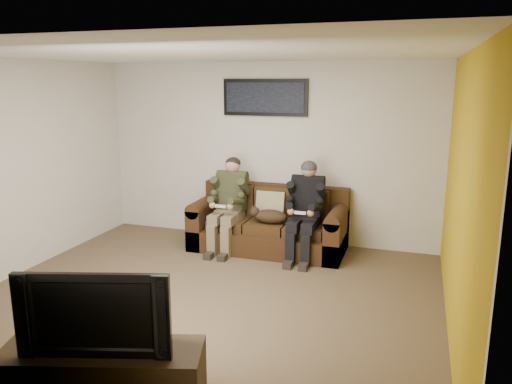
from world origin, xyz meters
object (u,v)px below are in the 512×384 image
(person_left, at_px, (229,199))
(television, at_px, (98,309))
(cat, at_px, (269,216))
(framed_poster, at_px, (265,98))
(person_right, at_px, (306,205))
(tv_stand, at_px, (103,377))
(sofa, at_px, (270,226))

(person_left, relative_size, television, 1.19)
(cat, distance_m, framed_poster, 1.70)
(person_left, height_order, framed_poster, framed_poster)
(person_right, height_order, tv_stand, person_right)
(person_right, relative_size, framed_poster, 1.03)
(sofa, bearing_deg, cat, -75.79)
(framed_poster, bearing_deg, television, -89.10)
(person_left, height_order, television, person_left)
(tv_stand, relative_size, television, 1.35)
(person_left, relative_size, framed_poster, 1.03)
(person_left, bearing_deg, person_right, 0.02)
(framed_poster, relative_size, television, 1.16)
(cat, distance_m, tv_stand, 3.59)
(sofa, height_order, person_right, person_right)
(framed_poster, bearing_deg, person_right, -37.19)
(framed_poster, distance_m, tv_stand, 4.57)
(person_left, relative_size, tv_stand, 0.88)
(person_left, xyz_separation_m, framed_poster, (0.35, 0.57, 1.38))
(person_left, height_order, cat, person_left)
(tv_stand, bearing_deg, sofa, 71.48)
(person_left, distance_m, framed_poster, 1.53)
(sofa, height_order, television, television)
(sofa, distance_m, television, 3.80)
(sofa, distance_m, cat, 0.28)
(tv_stand, bearing_deg, cat, 70.56)
(sofa, bearing_deg, framed_poster, 117.15)
(person_left, bearing_deg, framed_poster, 58.50)
(sofa, distance_m, person_left, 0.69)
(cat, height_order, television, television)
(tv_stand, bearing_deg, television, 0.00)
(person_left, bearing_deg, sofa, 17.99)
(person_right, bearing_deg, tv_stand, -100.74)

